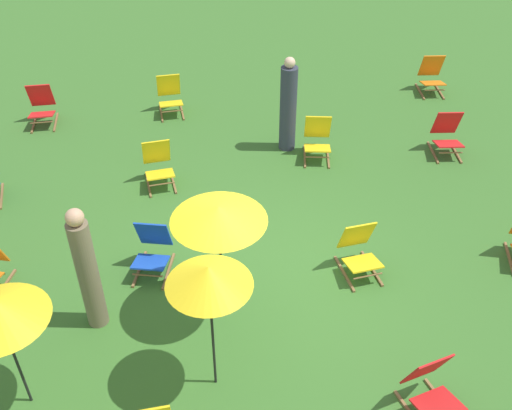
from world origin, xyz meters
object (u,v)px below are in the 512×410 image
Objects in this scene: deckchair_11 at (170,96)px; umbrella_1 at (219,214)px; deckchair_2 at (432,76)px; deckchair_12 at (359,251)px; deckchair_8 at (158,165)px; deckchair_4 at (42,107)px; deckchair_0 at (152,250)px; person_0 at (288,107)px; person_1 at (87,271)px; deckchair_6 at (317,139)px; deckchair_7 at (431,389)px; umbrella_2 at (209,276)px; deckchair_13 at (447,135)px.

deckchair_11 is 6.01m from umbrella_1.
deckchair_2 and deckchair_12 have the same top height.
deckchair_8 is 0.45× the size of umbrella_1.
deckchair_2 is at bearing 0.51° from deckchair_4.
person_0 reaches higher than deckchair_0.
person_1 reaches higher than deckchair_8.
deckchair_12 is (-3.16, -5.44, 0.00)m from deckchair_2.
umbrella_1 is 4.48m from person_0.
umbrella_1 is (-2.05, -0.58, 1.36)m from deckchair_12.
deckchair_6 is 0.97× the size of deckchair_7.
person_0 is at bearing -125.49° from person_1.
deckchair_2 is 0.97× the size of deckchair_7.
deckchair_6 is at bearing 60.39° from umbrella_1.
person_0 is (2.19, -1.73, 0.51)m from deckchair_11.
person_0 is (-0.44, 3.51, 0.51)m from deckchair_12.
deckchair_12 is 0.44× the size of person_1.
deckchair_6 and deckchair_12 have the same top height.
deckchair_7 is 1.03× the size of deckchair_12.
umbrella_2 is 2.10m from person_1.
deckchair_6 is at bearing -22.26° from deckchair_4.
umbrella_2 reaches higher than umbrella_1.
person_1 is at bearing -105.09° from deckchair_11.
deckchair_0 is 0.99× the size of deckchair_7.
umbrella_1 reaches higher than deckchair_0.
deckchair_2 is 5.80m from deckchair_11.
deckchair_0 is 1.02× the size of deckchair_4.
deckchair_4 is 7.59m from umbrella_2.
person_1 is (-0.85, -3.17, 0.56)m from deckchair_8.
deckchair_0 is 0.46× the size of person_0.
deckchair_4 is at bearing -71.28° from person_1.
person_1 is (-1.49, 1.19, -0.87)m from umbrella_2.
umbrella_1 is 1.87m from person_1.
umbrella_1 reaches higher than deckchair_4.
deckchair_6 is 1.00× the size of deckchair_11.
person_1 is (-0.75, -0.93, 0.56)m from deckchair_0.
umbrella_1 is 0.95× the size of umbrella_2.
deckchair_13 is at bearing -147.20° from person_1.
deckchair_12 is (-0.06, -3.13, 0.00)m from deckchair_6.
deckchair_13 is 3.06m from person_0.
deckchair_6 is 5.29m from person_1.
person_1 reaches higher than deckchair_12.
deckchair_6 is at bearing 9.28° from person_0.
deckchair_2 is 0.43× the size of umbrella_2.
deckchair_11 is at bearing -172.76° from deckchair_2.
person_0 is at bearing 89.52° from deckchair_12.
deckchair_11 is 0.45× the size of person_0.
umbrella_2 reaches higher than deckchair_12.
deckchair_2 is 1.00× the size of deckchair_11.
person_1 is at bearing 177.63° from umbrella_1.
deckchair_0 is 7.93m from deckchair_2.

